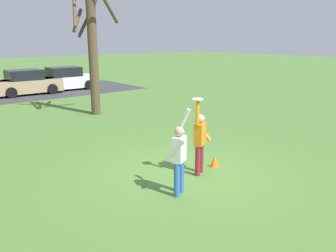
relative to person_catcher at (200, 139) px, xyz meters
name	(u,v)px	position (x,y,z in m)	size (l,w,h in m)	color
ground_plane	(186,171)	(-0.14, 0.36, -0.98)	(120.00, 120.00, 0.00)	#4C7533
person_catcher	(200,139)	(0.00, 0.00, 0.00)	(0.58, 0.50, 2.08)	maroon
person_defender	(179,155)	(-1.26, -0.60, 0.00)	(0.64, 0.59, 2.04)	#3366B7
frisbee_disc	(198,99)	(-0.20, -0.10, 1.11)	(0.27, 0.27, 0.02)	white
parked_car_tan	(27,83)	(1.02, 16.80, -0.25)	(4.14, 2.12, 1.59)	tan
parked_car_white	(66,79)	(3.82, 17.11, -0.25)	(4.14, 2.12, 1.59)	white
parking_strip	(2,96)	(-0.49, 17.17, -0.98)	(18.28, 6.40, 0.01)	#38383D
bare_tree_tall	(92,42)	(1.51, 8.56, 2.42)	(2.30, 2.30, 6.98)	brown
field_cone_orange	(214,161)	(0.70, 0.09, -0.82)	(0.26, 0.26, 0.32)	orange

